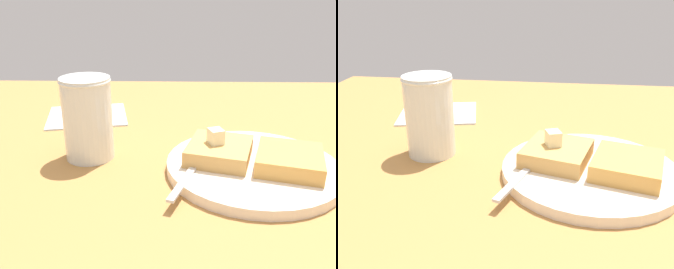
% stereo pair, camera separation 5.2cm
% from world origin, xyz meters
% --- Properties ---
extents(table_surface, '(1.15, 1.15, 0.02)m').
position_xyz_m(table_surface, '(0.00, 0.00, 0.01)').
color(table_surface, '#B0793E').
rests_on(table_surface, ground).
extents(plate, '(0.23, 0.23, 0.01)m').
position_xyz_m(plate, '(0.03, 0.07, 0.03)').
color(plate, silver).
rests_on(plate, table_surface).
extents(toast_slice_left, '(0.10, 0.11, 0.02)m').
position_xyz_m(toast_slice_left, '(-0.01, 0.08, 0.05)').
color(toast_slice_left, tan).
rests_on(toast_slice_left, plate).
extents(toast_slice_middle, '(0.10, 0.11, 0.02)m').
position_xyz_m(toast_slice_middle, '(0.08, 0.06, 0.05)').
color(toast_slice_middle, gold).
rests_on(toast_slice_middle, plate).
extents(butter_pat_primary, '(0.02, 0.03, 0.02)m').
position_xyz_m(butter_pat_primary, '(-0.02, 0.08, 0.07)').
color(butter_pat_primary, '#F2E9B7').
rests_on(butter_pat_primary, toast_slice_left).
extents(fork, '(0.07, 0.16, 0.00)m').
position_xyz_m(fork, '(-0.05, 0.05, 0.04)').
color(fork, silver).
rests_on(fork, plate).
extents(syrup_jar, '(0.07, 0.07, 0.12)m').
position_xyz_m(syrup_jar, '(-0.20, 0.11, 0.08)').
color(syrup_jar, '#4B1B0B').
rests_on(syrup_jar, table_surface).
extents(napkin, '(0.17, 0.16, 0.00)m').
position_xyz_m(napkin, '(-0.24, 0.29, 0.03)').
color(napkin, silver).
rests_on(napkin, table_surface).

